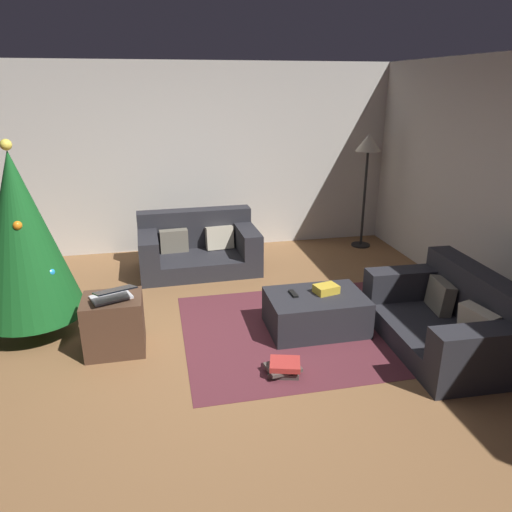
% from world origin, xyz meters
% --- Properties ---
extents(ground_plane, '(6.40, 6.40, 0.00)m').
position_xyz_m(ground_plane, '(0.00, 0.00, 0.00)').
color(ground_plane, brown).
extents(rear_partition, '(6.40, 0.12, 2.60)m').
position_xyz_m(rear_partition, '(0.00, 3.14, 1.30)').
color(rear_partition, beige).
rests_on(rear_partition, ground_plane).
extents(couch_left, '(1.53, 0.97, 0.73)m').
position_xyz_m(couch_left, '(0.16, 2.25, 0.28)').
color(couch_left, '#26262B').
rests_on(couch_left, ground_plane).
extents(couch_right, '(0.98, 1.55, 0.71)m').
position_xyz_m(couch_right, '(2.25, -0.26, 0.27)').
color(couch_right, '#26262B').
rests_on(couch_right, ground_plane).
extents(ottoman, '(0.94, 0.65, 0.36)m').
position_xyz_m(ottoman, '(1.13, 0.31, 0.18)').
color(ottoman, '#26262B').
rests_on(ottoman, ground_plane).
extents(gift_box, '(0.25, 0.21, 0.08)m').
position_xyz_m(gift_box, '(1.24, 0.34, 0.40)').
color(gift_box, gold).
rests_on(gift_box, ottoman).
extents(tv_remote, '(0.06, 0.16, 0.02)m').
position_xyz_m(tv_remote, '(0.91, 0.37, 0.37)').
color(tv_remote, black).
rests_on(tv_remote, ottoman).
extents(christmas_tree, '(0.97, 0.97, 1.86)m').
position_xyz_m(christmas_tree, '(-1.56, 0.83, 0.98)').
color(christmas_tree, brown).
rests_on(christmas_tree, ground_plane).
extents(side_table, '(0.52, 0.44, 0.52)m').
position_xyz_m(side_table, '(-0.78, 0.31, 0.26)').
color(side_table, '#4C3323').
rests_on(side_table, ground_plane).
extents(laptop, '(0.44, 0.46, 0.16)m').
position_xyz_m(laptop, '(-0.76, 0.26, 0.57)').
color(laptop, silver).
rests_on(laptop, side_table).
extents(book_stack, '(0.32, 0.28, 0.13)m').
position_xyz_m(book_stack, '(0.61, -0.40, 0.06)').
color(book_stack, '#4C423D').
rests_on(book_stack, ground_plane).
extents(corner_lamp, '(0.36, 0.36, 1.65)m').
position_xyz_m(corner_lamp, '(2.64, 2.63, 1.40)').
color(corner_lamp, black).
rests_on(corner_lamp, ground_plane).
extents(area_rug, '(2.60, 2.00, 0.01)m').
position_xyz_m(area_rug, '(1.13, 0.31, 0.00)').
color(area_rug, '#59262E').
rests_on(area_rug, ground_plane).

